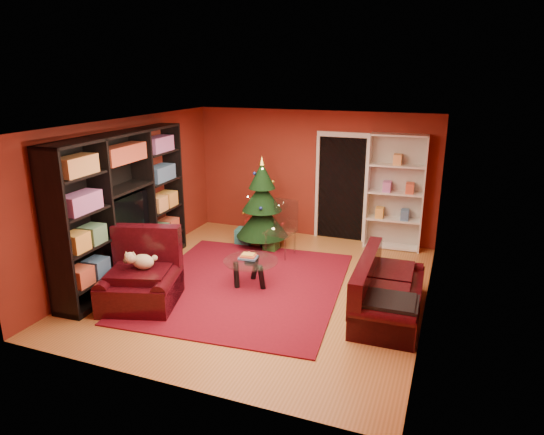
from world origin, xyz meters
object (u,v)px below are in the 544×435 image
at_px(gift_box_green, 271,244).
at_px(media_unit, 124,207).
at_px(gift_box_red, 252,225).
at_px(dog, 143,262).
at_px(coffee_table, 251,273).
at_px(acrylic_chair, 280,232).
at_px(white_bookshelf, 395,193).
at_px(christmas_tree, 262,203).
at_px(armchair, 140,277).
at_px(rug, 244,285).
at_px(gift_box_teal, 244,236).
at_px(sofa, 390,287).

bearing_deg(gift_box_green, media_unit, -131.92).
height_order(gift_box_red, dog, dog).
relative_size(gift_box_green, coffee_table, 0.30).
xyz_separation_m(coffee_table, acrylic_chair, (-0.01, 1.40, 0.25)).
distance_m(white_bookshelf, acrylic_chair, 2.33).
bearing_deg(christmas_tree, acrylic_chair, -36.85).
relative_size(armchair, dog, 2.86).
xyz_separation_m(christmas_tree, coffee_table, (0.53, -1.80, -0.65)).
distance_m(rug, gift_box_green, 1.69).
relative_size(rug, gift_box_green, 13.72).
relative_size(christmas_tree, gift_box_green, 6.96).
bearing_deg(gift_box_teal, gift_box_green, -14.19).
bearing_deg(armchair, gift_box_teal, 66.80).
bearing_deg(christmas_tree, sofa, -35.20).
relative_size(gift_box_red, dog, 0.60).
distance_m(gift_box_red, acrylic_chair, 1.71).
relative_size(rug, gift_box_red, 14.85).
bearing_deg(coffee_table, christmas_tree, 106.55).
bearing_deg(rug, christmas_tree, 102.89).
xyz_separation_m(dog, acrylic_chair, (1.22, 2.52, -0.19)).
distance_m(coffee_table, acrylic_chair, 1.43).
bearing_deg(gift_box_red, rug, -69.29).
relative_size(white_bookshelf, acrylic_chair, 2.39).
xyz_separation_m(rug, gift_box_teal, (-0.82, 1.84, 0.15)).
height_order(media_unit, gift_box_red, media_unit).
height_order(media_unit, white_bookshelf, media_unit).
bearing_deg(armchair, gift_box_green, 54.01).
relative_size(rug, white_bookshelf, 1.56).
distance_m(dog, coffee_table, 1.72).
bearing_deg(gift_box_green, christmas_tree, 147.80).
distance_m(gift_box_teal, gift_box_red, 0.86).
bearing_deg(media_unit, gift_box_teal, 59.18).
distance_m(christmas_tree, gift_box_teal, 0.82).
bearing_deg(gift_box_green, dog, -108.95).
distance_m(gift_box_red, coffee_table, 2.88).
height_order(white_bookshelf, dog, white_bookshelf).
height_order(rug, media_unit, media_unit).
bearing_deg(gift_box_teal, white_bookshelf, 16.30).
bearing_deg(gift_box_red, gift_box_teal, -76.75).
xyz_separation_m(rug, white_bookshelf, (1.99, 2.66, 1.10)).
relative_size(gift_box_green, dog, 0.65).
distance_m(armchair, acrylic_chair, 2.88).
distance_m(gift_box_teal, dog, 2.98).
xyz_separation_m(gift_box_green, armchair, (-0.98, -2.82, 0.32)).
bearing_deg(white_bookshelf, sofa, -85.50).
bearing_deg(coffee_table, armchair, -136.90).
xyz_separation_m(rug, christmas_tree, (-0.42, 1.84, 0.87)).
xyz_separation_m(white_bookshelf, armchair, (-3.14, -3.81, -0.66)).
xyz_separation_m(media_unit, acrylic_chair, (2.08, 1.77, -0.73)).
bearing_deg(christmas_tree, white_bookshelf, 18.93).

